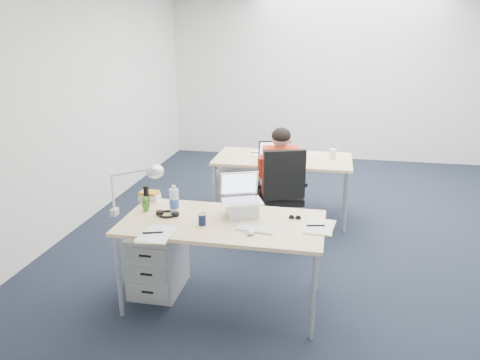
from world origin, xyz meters
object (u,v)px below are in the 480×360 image
at_px(water_bottle, 174,200).
at_px(wireless_keyboard, 256,229).
at_px(drawer_pedestal_far, 233,193).
at_px(seated_person, 279,180).
at_px(desk_near, 223,227).
at_px(headphones, 167,213).
at_px(cordless_phone, 146,194).
at_px(sunglasses, 295,218).
at_px(silver_laptop, 242,196).
at_px(bear_figurine, 146,204).
at_px(desk_far, 283,162).
at_px(office_chair, 279,213).
at_px(desk_lamp, 129,189).
at_px(dark_laptop, 275,153).
at_px(computer_mouse, 250,232).
at_px(drawer_pedestal_near, 158,261).
at_px(far_cup, 333,154).
at_px(book_stack, 150,196).
at_px(can_koozie, 202,219).

bearing_deg(water_bottle, wireless_keyboard, -14.33).
bearing_deg(drawer_pedestal_far, seated_person, -36.29).
xyz_separation_m(desk_near, headphones, (-0.47, 0.03, 0.06)).
distance_m(cordless_phone, sunglasses, 1.32).
height_order(desk_near, water_bottle, water_bottle).
bearing_deg(silver_laptop, bear_figurine, 161.85).
height_order(desk_far, bear_figurine, bear_figurine).
bearing_deg(office_chair, drawer_pedestal_far, 116.85).
bearing_deg(silver_laptop, desk_near, -153.56).
bearing_deg(headphones, cordless_phone, 139.85).
xyz_separation_m(headphones, desk_lamp, (-0.28, -0.09, 0.22)).
distance_m(drawer_pedestal_far, dark_laptop, 0.84).
bearing_deg(computer_mouse, wireless_keyboard, 63.22).
bearing_deg(dark_laptop, sunglasses, -90.38).
xyz_separation_m(drawer_pedestal_near, far_cup, (1.43, 2.01, 0.51)).
bearing_deg(book_stack, cordless_phone, -90.00).
xyz_separation_m(computer_mouse, cordless_phone, (-1.01, 0.47, 0.06)).
xyz_separation_m(desk_near, silver_laptop, (0.13, 0.15, 0.21)).
distance_m(desk_far, can_koozie, 2.15).
height_order(water_bottle, sunglasses, water_bottle).
xyz_separation_m(drawer_pedestal_far, bear_figurine, (-0.34, -1.86, 0.52)).
bearing_deg(drawer_pedestal_near, desk_lamp, -136.44).
bearing_deg(headphones, drawer_pedestal_near, 158.01).
relative_size(desk_near, drawer_pedestal_near, 2.91).
xyz_separation_m(desk_near, wireless_keyboard, (0.29, -0.11, 0.05)).
distance_m(drawer_pedestal_near, cordless_phone, 0.58).
relative_size(office_chair, silver_laptop, 3.10).
height_order(book_stack, desk_lamp, desk_lamp).
bearing_deg(dark_laptop, cordless_phone, -136.98).
bearing_deg(dark_laptop, book_stack, -138.32).
height_order(seated_person, desk_lamp, seated_person).
height_order(drawer_pedestal_far, sunglasses, sunglasses).
distance_m(office_chair, sunglasses, 1.28).
distance_m(cordless_phone, desk_lamp, 0.37).
relative_size(desk_near, desk_lamp, 3.37).
relative_size(silver_laptop, desk_lamp, 0.71).
bearing_deg(bear_figurine, silver_laptop, -13.14).
distance_m(seated_person, can_koozie, 1.66).
relative_size(cordless_phone, dark_laptop, 0.41).
relative_size(drawer_pedestal_near, computer_mouse, 5.79).
distance_m(desk_far, dark_laptop, 0.36).
height_order(sunglasses, dark_laptop, dark_laptop).
xyz_separation_m(headphones, book_stack, (-0.28, 0.32, 0.02)).
height_order(desk_far, wireless_keyboard, wireless_keyboard).
distance_m(wireless_keyboard, bear_figurine, 0.99).
bearing_deg(cordless_phone, far_cup, 55.20).
distance_m(drawer_pedestal_near, water_bottle, 0.61).
bearing_deg(computer_mouse, sunglasses, 40.22).
height_order(bear_figurine, dark_laptop, dark_laptop).
bearing_deg(seated_person, desk_near, -112.25).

